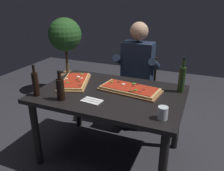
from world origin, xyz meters
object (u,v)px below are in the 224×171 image
at_px(pizza_rectangular_front, 130,89).
at_px(seated_diner, 136,71).
at_px(dining_table, 110,101).
at_px(diner_chair, 138,87).
at_px(vinegar_bottle_green, 35,84).
at_px(tumbler_near_camera, 163,113).
at_px(oil_bottle_amber, 182,79).
at_px(potted_plant_corner, 66,44).
at_px(pizza_rectangular_left, 75,81).
at_px(wine_bottle_dark, 60,89).

height_order(pizza_rectangular_front, seated_diner, seated_diner).
bearing_deg(dining_table, diner_chair, 87.28).
bearing_deg(seated_diner, vinegar_bottle_green, -120.76).
bearing_deg(tumbler_near_camera, oil_bottle_amber, 84.26).
bearing_deg(potted_plant_corner, diner_chair, -18.45).
relative_size(oil_bottle_amber, diner_chair, 0.40).
height_order(vinegar_bottle_green, potted_plant_corner, potted_plant_corner).
xyz_separation_m(pizza_rectangular_left, diner_chair, (0.48, 0.78, -0.27)).
relative_size(vinegar_bottle_green, seated_diner, 0.22).
xyz_separation_m(diner_chair, seated_diner, (-0.00, -0.12, 0.26)).
bearing_deg(pizza_rectangular_front, tumbler_near_camera, -46.29).
bearing_deg(diner_chair, pizza_rectangular_front, -80.40).
bearing_deg(pizza_rectangular_left, oil_bottle_amber, 10.50).
bearing_deg(seated_diner, dining_table, -93.17).
relative_size(pizza_rectangular_front, tumbler_near_camera, 6.30).
height_order(wine_bottle_dark, tumbler_near_camera, wine_bottle_dark).
height_order(pizza_rectangular_left, diner_chair, diner_chair).
xyz_separation_m(pizza_rectangular_front, potted_plant_corner, (-1.55, 1.23, 0.11)).
distance_m(tumbler_near_camera, potted_plant_corner, 2.56).
bearing_deg(oil_bottle_amber, diner_chair, 135.18).
relative_size(vinegar_bottle_green, potted_plant_corner, 0.23).
xyz_separation_m(vinegar_bottle_green, tumbler_near_camera, (1.17, 0.02, -0.07)).
bearing_deg(pizza_rectangular_left, pizza_rectangular_front, 2.54).
bearing_deg(wine_bottle_dark, potted_plant_corner, 122.29).
bearing_deg(vinegar_bottle_green, wine_bottle_dark, 2.37).
relative_size(pizza_rectangular_left, wine_bottle_dark, 2.13).
xyz_separation_m(pizza_rectangular_left, tumbler_near_camera, (1.01, -0.39, 0.03)).
xyz_separation_m(wine_bottle_dark, potted_plant_corner, (-1.05, 1.66, 0.02)).
distance_m(pizza_rectangular_front, diner_chair, 0.81).
xyz_separation_m(dining_table, potted_plant_corner, (-1.38, 1.33, 0.22)).
distance_m(dining_table, potted_plant_corner, 1.93).
bearing_deg(wine_bottle_dark, pizza_rectangular_left, 104.67).
distance_m(oil_bottle_amber, tumbler_near_camera, 0.60).
relative_size(pizza_rectangular_front, potted_plant_corner, 0.49).
height_order(pizza_rectangular_front, diner_chair, diner_chair).
xyz_separation_m(tumbler_near_camera, seated_diner, (-0.53, 1.05, -0.05)).
xyz_separation_m(oil_bottle_amber, tumbler_near_camera, (-0.06, -0.59, -0.08)).
distance_m(vinegar_bottle_green, seated_diner, 1.26).
bearing_deg(wine_bottle_dark, oil_bottle_amber, 31.96).
xyz_separation_m(oil_bottle_amber, seated_diner, (-0.59, 0.46, -0.13)).
height_order(pizza_rectangular_left, tumbler_near_camera, tumbler_near_camera).
height_order(tumbler_near_camera, seated_diner, seated_diner).
relative_size(pizza_rectangular_front, diner_chair, 0.72).
bearing_deg(pizza_rectangular_left, tumbler_near_camera, -21.23).
bearing_deg(tumbler_near_camera, seated_diner, 116.62).
bearing_deg(dining_table, oil_bottle_amber, 23.39).
bearing_deg(vinegar_bottle_green, diner_chair, 61.83).
height_order(pizza_rectangular_front, pizza_rectangular_left, same).
relative_size(dining_table, pizza_rectangular_front, 2.23).
distance_m(vinegar_bottle_green, tumbler_near_camera, 1.17).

